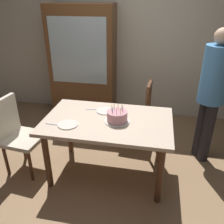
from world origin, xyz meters
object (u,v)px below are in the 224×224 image
plate_near_celebrant (68,125)px  plate_far_side (105,111)px  dining_table (108,127)px  birthday_cake (117,117)px  china_cabinet (83,63)px  person_guest (212,91)px  chair_upholstered (16,132)px  chair_spindle_back (136,114)px

plate_near_celebrant → plate_far_side: (0.32, 0.41, 0.00)m
dining_table → plate_far_side: plate_far_side is taller
birthday_cake → china_cabinet: china_cabinet is taller
birthday_cake → china_cabinet: 1.82m
china_cabinet → person_guest: bearing=-27.1°
dining_table → plate_near_celebrant: bearing=-152.8°
dining_table → plate_far_side: size_ratio=6.53×
chair_upholstered → person_guest: bearing=16.6°
birthday_cake → plate_far_side: bearing=128.6°
dining_table → plate_near_celebrant: (-0.39, -0.20, 0.11)m
person_guest → chair_spindle_back: bearing=167.7°
chair_upholstered → person_guest: size_ratio=0.56×
plate_near_celebrant → chair_spindle_back: 1.20m
plate_far_side → birthday_cake: bearing=-51.4°
dining_table → china_cabinet: 1.76m
dining_table → chair_spindle_back: 0.83m
dining_table → birthday_cake: bearing=-14.1°
chair_upholstered → birthday_cake: bearing=4.0°
plate_near_celebrant → dining_table: bearing=27.2°
plate_near_celebrant → china_cabinet: china_cabinet is taller
chair_spindle_back → person_guest: size_ratio=0.56×
dining_table → person_guest: bearing=25.8°
person_guest → chair_upholstered: bearing=-163.4°
dining_table → chair_spindle_back: bearing=72.2°
plate_near_celebrant → chair_upholstered: bearing=172.8°
plate_far_side → chair_spindle_back: (0.32, 0.57, -0.30)m
birthday_cake → china_cabinet: (-0.88, 1.59, 0.14)m
birthday_cake → chair_upholstered: size_ratio=0.29×
plate_far_side → person_guest: bearing=16.3°
chair_spindle_back → birthday_cake: bearing=-99.6°
chair_upholstered → dining_table: bearing=5.8°
birthday_cake → plate_near_celebrant: (-0.51, -0.17, -0.05)m
plate_near_celebrant → china_cabinet: bearing=101.9°
plate_far_side → chair_spindle_back: size_ratio=0.23×
chair_spindle_back → chair_upholstered: bearing=-146.9°
dining_table → china_cabinet: bearing=116.1°
plate_far_side → chair_spindle_back: chair_spindle_back is taller
plate_far_side → china_cabinet: 1.53m
birthday_cake → chair_upholstered: (-1.22, -0.08, -0.28)m
person_guest → dining_table: bearing=-154.2°
chair_upholstered → plate_far_side: bearing=17.0°
birthday_cake → person_guest: 1.23m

